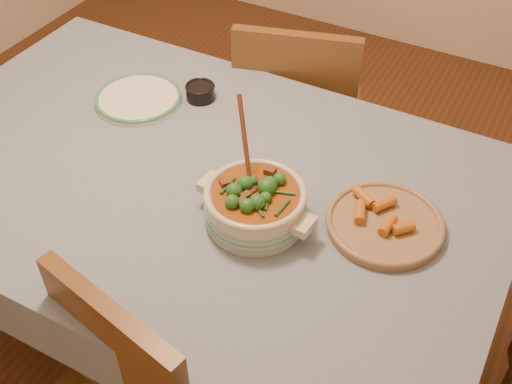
% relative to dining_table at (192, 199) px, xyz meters
% --- Properties ---
extents(floor, '(4.50, 4.50, 0.00)m').
position_rel_dining_table_xyz_m(floor, '(0.00, 0.00, -0.66)').
color(floor, '#432813').
rests_on(floor, ground).
extents(dining_table, '(1.68, 1.08, 0.76)m').
position_rel_dining_table_xyz_m(dining_table, '(0.00, 0.00, 0.00)').
color(dining_table, brown).
rests_on(dining_table, floor).
extents(stew_casserole, '(0.31, 0.26, 0.29)m').
position_rel_dining_table_xyz_m(stew_casserole, '(0.24, -0.07, 0.15)').
color(stew_casserole, beige).
rests_on(stew_casserole, dining_table).
extents(white_plate, '(0.31, 0.31, 0.02)m').
position_rel_dining_table_xyz_m(white_plate, '(-0.32, 0.21, 0.10)').
color(white_plate, white).
rests_on(white_plate, dining_table).
extents(condiment_bowl, '(0.11, 0.11, 0.05)m').
position_rel_dining_table_xyz_m(condiment_bowl, '(-0.16, 0.31, 0.12)').
color(condiment_bowl, black).
rests_on(condiment_bowl, dining_table).
extents(fried_plate, '(0.36, 0.36, 0.05)m').
position_rel_dining_table_xyz_m(fried_plate, '(0.53, 0.06, 0.11)').
color(fried_plate, '#927A51').
rests_on(fried_plate, dining_table).
extents(chair_far, '(0.52, 0.52, 0.90)m').
position_rel_dining_table_xyz_m(chair_far, '(0.00, 0.69, -0.16)').
color(chair_far, brown).
rests_on(chair_far, floor).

